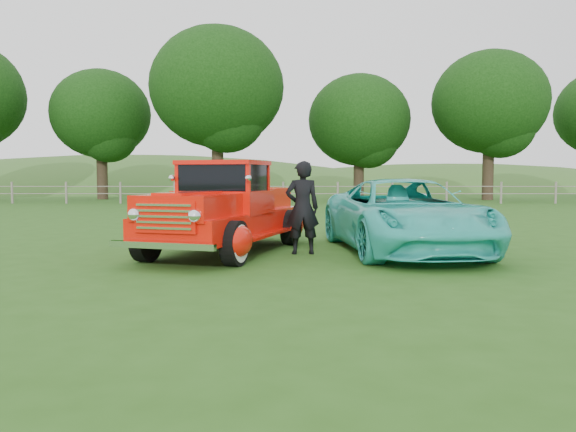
{
  "coord_description": "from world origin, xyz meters",
  "views": [
    {
      "loc": [
        0.4,
        -8.92,
        1.47
      ],
      "look_at": [
        0.35,
        1.2,
        0.77
      ],
      "focal_mm": 35.0,
      "sensor_mm": 36.0,
      "label": 1
    }
  ],
  "objects_px": {
    "tree_mid_west": "(101,114)",
    "tree_mid_east": "(490,102)",
    "tree_near_west": "(217,88)",
    "teal_sedan": "(404,216)",
    "man": "(302,208)",
    "tree_near_east": "(359,120)",
    "red_pickup": "(225,212)"
  },
  "relations": [
    {
      "from": "man",
      "to": "red_pickup",
      "type": "bearing_deg",
      "value": -15.25
    },
    {
      "from": "tree_mid_west",
      "to": "tree_near_west",
      "type": "bearing_deg",
      "value": -20.56
    },
    {
      "from": "teal_sedan",
      "to": "tree_near_west",
      "type": "bearing_deg",
      "value": 99.98
    },
    {
      "from": "tree_near_east",
      "to": "teal_sedan",
      "type": "bearing_deg",
      "value": -95.05
    },
    {
      "from": "tree_mid_west",
      "to": "tree_mid_east",
      "type": "distance_m",
      "value": 25.03
    },
    {
      "from": "tree_near_west",
      "to": "red_pickup",
      "type": "relative_size",
      "value": 1.97
    },
    {
      "from": "red_pickup",
      "to": "man",
      "type": "distance_m",
      "value": 1.51
    },
    {
      "from": "tree_near_west",
      "to": "teal_sedan",
      "type": "relative_size",
      "value": 2.01
    },
    {
      "from": "red_pickup",
      "to": "man",
      "type": "bearing_deg",
      "value": 9.22
    },
    {
      "from": "tree_mid_west",
      "to": "man",
      "type": "height_order",
      "value": "tree_mid_west"
    },
    {
      "from": "tree_mid_east",
      "to": "man",
      "type": "distance_m",
      "value": 28.63
    },
    {
      "from": "teal_sedan",
      "to": "man",
      "type": "bearing_deg",
      "value": -178.33
    },
    {
      "from": "tree_near_east",
      "to": "red_pickup",
      "type": "height_order",
      "value": "tree_near_east"
    },
    {
      "from": "red_pickup",
      "to": "teal_sedan",
      "type": "distance_m",
      "value": 3.48
    },
    {
      "from": "tree_near_west",
      "to": "red_pickup",
      "type": "height_order",
      "value": "tree_near_west"
    },
    {
      "from": "tree_mid_west",
      "to": "tree_mid_east",
      "type": "relative_size",
      "value": 0.9
    },
    {
      "from": "tree_near_east",
      "to": "teal_sedan",
      "type": "xyz_separation_m",
      "value": [
        -2.39,
        -27.0,
        -4.53
      ]
    },
    {
      "from": "tree_mid_east",
      "to": "man",
      "type": "bearing_deg",
      "value": -116.1
    },
    {
      "from": "tree_near_east",
      "to": "tree_mid_east",
      "type": "height_order",
      "value": "tree_mid_east"
    },
    {
      "from": "tree_mid_east",
      "to": "teal_sedan",
      "type": "relative_size",
      "value": 1.82
    },
    {
      "from": "tree_near_west",
      "to": "man",
      "type": "height_order",
      "value": "tree_near_west"
    },
    {
      "from": "tree_near_east",
      "to": "tree_near_west",
      "type": "bearing_deg",
      "value": -156.04
    },
    {
      "from": "red_pickup",
      "to": "man",
      "type": "height_order",
      "value": "red_pickup"
    },
    {
      "from": "teal_sedan",
      "to": "man",
      "type": "height_order",
      "value": "man"
    },
    {
      "from": "tree_near_east",
      "to": "tree_mid_east",
      "type": "xyz_separation_m",
      "value": [
        8.0,
        -2.0,
        0.93
      ]
    },
    {
      "from": "tree_mid_east",
      "to": "man",
      "type": "relative_size",
      "value": 5.33
    },
    {
      "from": "man",
      "to": "tree_near_west",
      "type": "bearing_deg",
      "value": -86.03
    },
    {
      "from": "man",
      "to": "tree_mid_west",
      "type": "bearing_deg",
      "value": -71.6
    },
    {
      "from": "tree_near_west",
      "to": "teal_sedan",
      "type": "height_order",
      "value": "tree_near_west"
    },
    {
      "from": "tree_near_east",
      "to": "red_pickup",
      "type": "bearing_deg",
      "value": -102.24
    },
    {
      "from": "tree_near_west",
      "to": "tree_mid_east",
      "type": "height_order",
      "value": "tree_near_west"
    },
    {
      "from": "tree_mid_west",
      "to": "red_pickup",
      "type": "distance_m",
      "value": 28.73
    }
  ]
}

